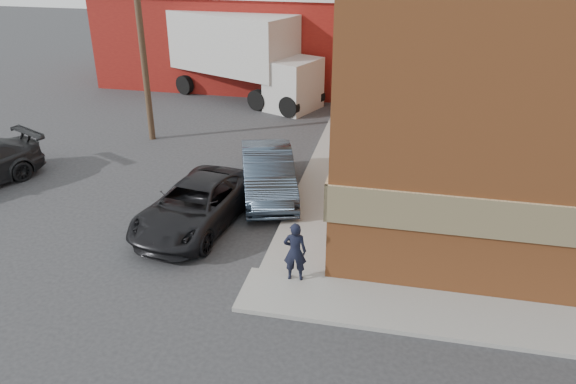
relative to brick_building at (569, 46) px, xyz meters
The scene contains 9 objects.
ground 13.23m from the brick_building, 133.36° to the right, with size 90.00×90.00×0.00m, color #28282B.
brick_building is the anchor object (origin of this frame).
sidewalk_west 9.15m from the brick_building, behind, with size 1.80×18.00×0.12m, color gray.
warehouse 18.30m from the brick_building, 142.80° to the left, with size 16.30×8.30×5.60m.
utility_pole 16.00m from the brick_building, behind, with size 2.00×0.26×9.00m.
man 12.63m from the brick_building, 129.99° to the right, with size 0.60×0.39×1.64m, color black.
sedan 11.30m from the brick_building, 156.38° to the right, with size 1.69×4.83×1.59m, color #293544.
suv_a 13.86m from the brick_building, 148.71° to the right, with size 2.35×5.10×1.42m, color black.
box_truck 15.36m from the brick_building, 154.00° to the left, with size 9.23×5.89×4.40m.
Camera 1 is at (3.17, -12.25, 8.56)m, focal length 35.00 mm.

